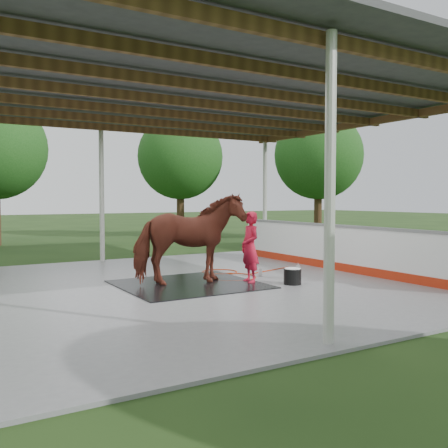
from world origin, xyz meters
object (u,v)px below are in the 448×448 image
dasher_board (337,248)px  wash_bucket (292,276)px  handler (250,247)px  horse (189,239)px

dasher_board → wash_bucket: dasher_board is taller
dasher_board → handler: 2.98m
dasher_board → wash_bucket: bearing=-154.5°
dasher_board → horse: size_ratio=3.55×
horse → wash_bucket: bearing=-110.7°
wash_bucket → dasher_board: bearing=25.5°
horse → handler: 1.34m
dasher_board → wash_bucket: (-2.30, -1.10, -0.37)m
horse → wash_bucket: 2.32m
handler → horse: bearing=-101.5°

